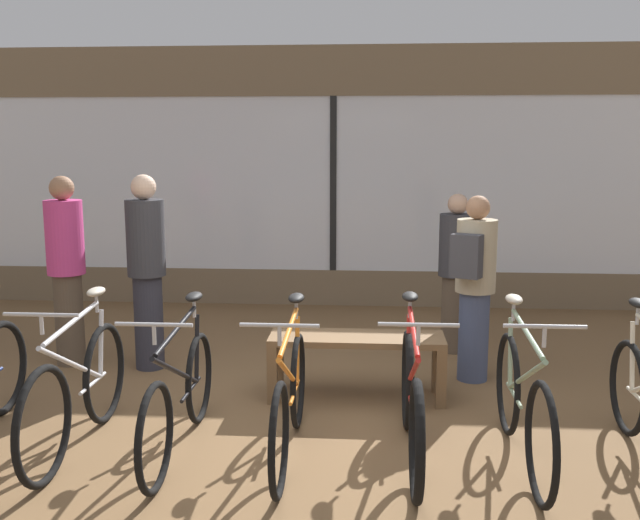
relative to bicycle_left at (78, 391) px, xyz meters
name	(u,v)px	position (x,y,z in m)	size (l,w,h in m)	color
ground_plane	(299,442)	(1.47, 0.20, -0.40)	(24.00, 24.00, 0.00)	brown
shop_back_wall	(333,175)	(1.47, 4.42, 1.23)	(12.00, 0.08, 3.20)	#7A664C
bicycle_left	(78,391)	(0.00, 0.00, 0.00)	(0.46, 1.73, 1.05)	black
bicycle_center_left	(180,397)	(0.69, 0.01, -0.02)	(0.46, 1.74, 1.01)	black
bicycle_center	(290,399)	(1.43, -0.01, -0.02)	(0.46, 1.73, 1.02)	black
bicycle_center_right	(412,401)	(2.22, 0.01, -0.01)	(0.46, 1.78, 1.04)	black
bicycle_right	(522,403)	(2.93, -0.01, 0.00)	(0.46, 1.74, 1.04)	black
display_bench	(357,347)	(1.84, 1.11, 0.02)	(1.40, 0.44, 0.52)	brown
customer_near_rack	(475,283)	(2.83, 1.61, 0.46)	(0.48, 0.56, 1.61)	#424C6B
customer_by_window	(147,268)	(-0.06, 1.74, 0.53)	(0.37, 0.37, 1.77)	#2D2D38
customer_mid_floor	(66,264)	(-0.85, 1.83, 0.54)	(0.50, 0.56, 1.75)	brown
customer_near_bench	(456,270)	(2.77, 2.48, 0.41)	(0.48, 0.48, 1.56)	brown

